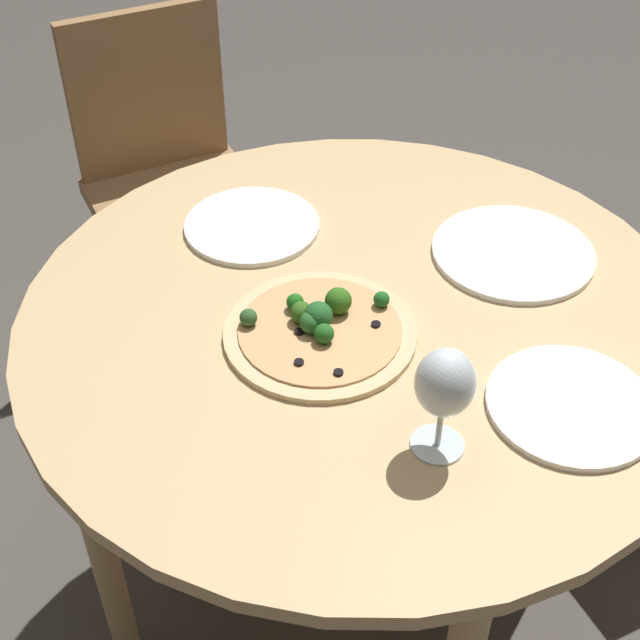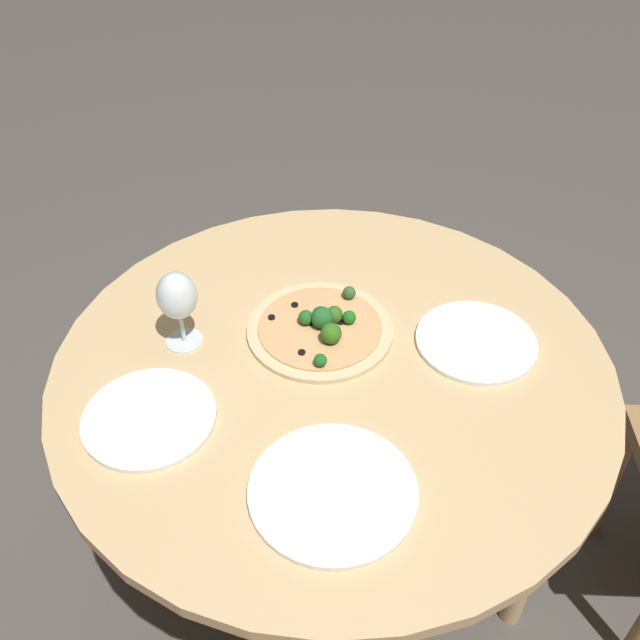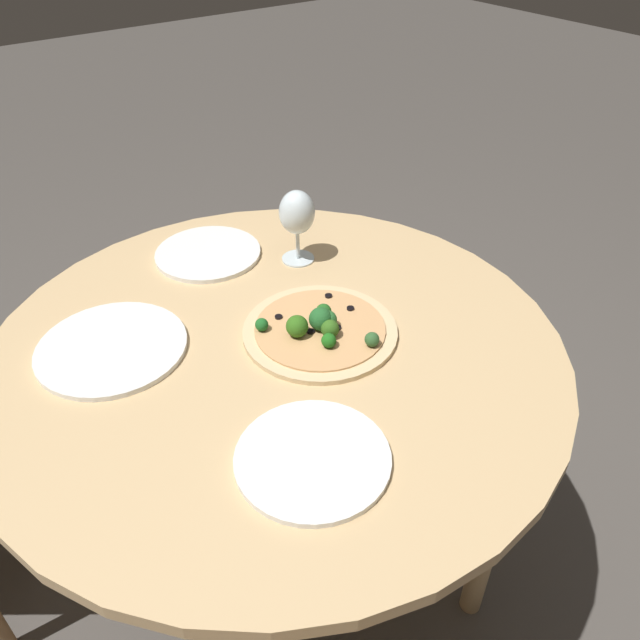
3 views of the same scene
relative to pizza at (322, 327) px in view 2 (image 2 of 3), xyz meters
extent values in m
plane|color=#4C4742|center=(0.03, 0.08, -0.79)|extent=(12.00, 12.00, 0.00)
cylinder|color=tan|center=(0.03, 0.08, -0.02)|extent=(1.04, 1.04, 0.03)
cylinder|color=tan|center=(-0.30, -0.24, -0.41)|extent=(0.05, 0.05, 0.75)
cylinder|color=tan|center=(0.35, -0.24, -0.41)|extent=(0.05, 0.05, 0.75)
cylinder|color=tan|center=(-0.30, 0.40, -0.41)|extent=(0.05, 0.05, 0.75)
cylinder|color=#997047|center=(-0.65, 0.34, -0.58)|extent=(0.04, 0.04, 0.43)
cylinder|color=#DBBC89|center=(0.00, 0.00, -0.01)|extent=(0.28, 0.28, 0.01)
cylinder|color=tan|center=(0.00, 0.00, 0.00)|extent=(0.24, 0.24, 0.00)
sphere|color=#225D28|center=(0.00, 0.00, 0.02)|extent=(0.04, 0.04, 0.04)
sphere|color=#215D1E|center=(0.02, -0.02, 0.02)|extent=(0.03, 0.03, 0.03)
sphere|color=#2B682D|center=(-0.01, -0.01, 0.02)|extent=(0.03, 0.03, 0.03)
sphere|color=#1E651A|center=(-0.05, 0.02, 0.02)|extent=(0.03, 0.03, 0.03)
sphere|color=#1C5E23|center=(0.06, 0.09, 0.01)|extent=(0.02, 0.02, 0.02)
sphere|color=#32611C|center=(-0.03, 0.00, 0.02)|extent=(0.03, 0.03, 0.03)
sphere|color=#31651A|center=(0.01, 0.04, 0.02)|extent=(0.04, 0.04, 0.04)
sphere|color=#305A2C|center=(-0.09, -0.04, 0.01)|extent=(0.03, 0.03, 0.03)
cylinder|color=black|center=(0.00, 0.02, 0.00)|extent=(0.01, 0.01, 0.00)
cylinder|color=black|center=(0.01, -0.08, 0.00)|extent=(0.01, 0.01, 0.00)
cylinder|color=black|center=(0.07, 0.04, 0.00)|extent=(0.01, 0.01, 0.00)
cylinder|color=black|center=(0.07, -0.07, 0.00)|extent=(0.01, 0.01, 0.00)
cylinder|color=black|center=(0.02, -0.02, 0.00)|extent=(0.01, 0.01, 0.00)
cylinder|color=black|center=(-0.04, 0.01, 0.00)|extent=(0.01, 0.01, 0.00)
cylinder|color=black|center=(0.00, -0.01, 0.00)|extent=(0.01, 0.01, 0.00)
cylinder|color=black|center=(-0.02, -0.03, 0.00)|extent=(0.01, 0.01, 0.00)
cylinder|color=silver|center=(0.24, -0.12, -0.01)|extent=(0.07, 0.07, 0.00)
cylinder|color=silver|center=(0.24, -0.12, 0.02)|extent=(0.01, 0.01, 0.06)
ellipsoid|color=silver|center=(0.24, -0.12, 0.10)|extent=(0.07, 0.07, 0.09)
cylinder|color=white|center=(-0.23, 0.18, -0.01)|extent=(0.23, 0.23, 0.01)
cylinder|color=white|center=(0.18, 0.32, -0.01)|extent=(0.26, 0.26, 0.01)
cylinder|color=white|center=(0.37, 0.03, -0.01)|extent=(0.23, 0.23, 0.01)
camera|label=1|loc=(0.47, -0.85, 0.85)|focal=50.00mm
camera|label=2|loc=(0.54, 0.86, 0.92)|focal=40.00mm
camera|label=3|loc=(-0.72, 0.53, 0.70)|focal=35.00mm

